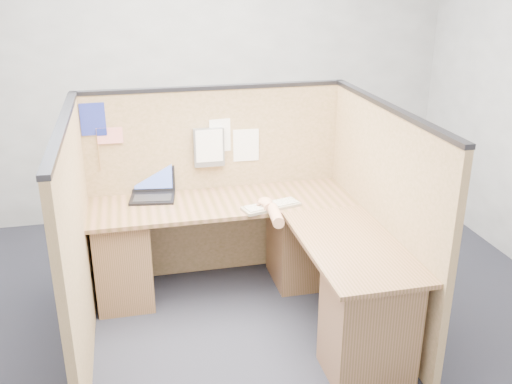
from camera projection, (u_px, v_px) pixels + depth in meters
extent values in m
plane|color=black|center=(242.00, 337.00, 3.88)|extent=(5.00, 5.00, 0.00)
plane|color=gray|center=(193.00, 75.00, 5.41)|extent=(5.00, 0.00, 5.00)
cube|color=olive|center=(215.00, 184.00, 4.51)|extent=(2.05, 0.05, 1.50)
cube|color=#232328|center=(213.00, 88.00, 4.23)|extent=(2.05, 0.06, 0.03)
cube|color=olive|center=(77.00, 247.00, 3.48)|extent=(0.05, 1.80, 1.50)
cube|color=#232328|center=(62.00, 125.00, 3.21)|extent=(0.06, 1.80, 0.03)
cube|color=olive|center=(381.00, 217.00, 3.90)|extent=(0.05, 1.80, 1.50)
cube|color=#232328|center=(390.00, 107.00, 3.62)|extent=(0.06, 1.80, 0.03)
cube|color=brown|center=(223.00, 203.00, 4.23)|extent=(1.95, 0.60, 0.03)
cube|color=brown|center=(352.00, 246.00, 3.57)|extent=(0.60, 1.15, 0.03)
cube|color=brown|center=(123.00, 258.00, 4.20)|extent=(0.40, 0.50, 0.70)
cube|color=brown|center=(299.00, 239.00, 4.49)|extent=(0.40, 0.50, 0.70)
cube|color=brown|center=(369.00, 324.00, 3.42)|extent=(0.50, 0.40, 0.70)
cube|color=black|center=(152.00, 198.00, 4.26)|extent=(0.36, 0.29, 0.02)
cube|color=black|center=(150.00, 177.00, 4.35)|extent=(0.33, 0.12, 0.22)
cube|color=#344586|center=(150.00, 177.00, 4.34)|extent=(0.29, 0.09, 0.18)
cube|color=gray|center=(271.00, 206.00, 4.10)|extent=(0.45, 0.25, 0.02)
cube|color=silver|center=(271.00, 205.00, 4.10)|extent=(0.41, 0.21, 0.01)
ellipsoid|color=#B4B4B8|center=(265.00, 205.00, 4.09)|extent=(0.14, 0.10, 0.05)
ellipsoid|color=tan|center=(266.00, 202.00, 4.07)|extent=(0.10, 0.12, 0.06)
cylinder|color=tan|center=(268.00, 207.00, 4.03)|extent=(0.07, 0.06, 0.07)
cylinder|color=tan|center=(276.00, 215.00, 3.89)|extent=(0.11, 0.30, 0.09)
cube|color=navy|center=(93.00, 119.00, 4.09)|extent=(0.18, 0.01, 0.24)
cylinder|color=olive|center=(98.00, 150.00, 4.16)|extent=(0.01, 0.01, 0.32)
cube|color=red|center=(110.00, 136.00, 4.14)|extent=(0.18, 0.00, 0.12)
cube|color=navy|center=(102.00, 132.00, 4.12)|extent=(0.07, 0.00, 0.05)
cube|color=slate|center=(209.00, 147.00, 4.33)|extent=(0.23, 0.05, 0.30)
cube|color=white|center=(209.00, 146.00, 4.30)|extent=(0.20, 0.01, 0.25)
cube|color=white|center=(222.00, 135.00, 4.35)|extent=(0.20, 0.03, 0.26)
cube|color=white|center=(246.00, 145.00, 4.42)|extent=(0.20, 0.01, 0.25)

